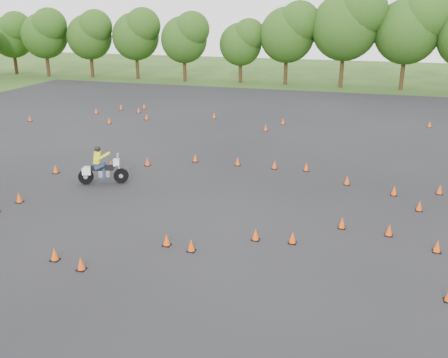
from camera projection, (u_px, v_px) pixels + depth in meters
name	position (u px, v px, depth m)	size (l,w,h in m)	color
ground	(195.00, 242.00, 19.00)	(140.00, 140.00, 0.00)	#2D5119
asphalt_pad	(235.00, 189.00, 24.44)	(62.00, 62.00, 0.00)	black
treeline	(359.00, 48.00, 47.97)	(87.05, 32.61, 11.11)	#274914
traffic_cones	(232.00, 188.00, 23.93)	(36.17, 33.63, 0.45)	#FF4E0A
rider_yellow	(103.00, 165.00, 24.88)	(2.49, 0.76, 1.92)	#D6E013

